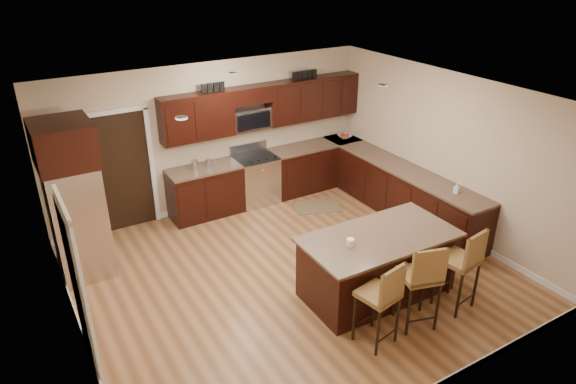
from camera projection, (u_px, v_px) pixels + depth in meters
floor at (292, 274)px, 7.74m from camera, size 6.00×6.00×0.00m
ceiling at (293, 98)px, 6.57m from camera, size 6.00×6.00×0.00m
wall_back at (213, 137)px, 9.28m from camera, size 6.00×0.00×6.00m
wall_left at (65, 252)px, 5.76m from camera, size 0.00×5.50×5.50m
wall_right at (446, 153)px, 8.55m from camera, size 0.00×5.50×5.50m
base_cabinets at (339, 185)px, 9.54m from camera, size 4.02×3.96×0.92m
upper_cabinets at (268, 104)px, 9.43m from camera, size 4.00×0.33×0.80m
range at (256, 179)px, 9.75m from camera, size 0.76×0.64×1.11m
microwave at (250, 119)px, 9.37m from camera, size 0.76×0.31×0.40m
doorway at (125, 172)px, 8.65m from camera, size 0.85×0.03×2.06m
pantry_door at (77, 290)px, 5.68m from camera, size 0.03×0.80×2.04m
letter_decor at (260, 81)px, 9.17m from camera, size 2.20×0.03×0.15m
island at (377, 266)px, 7.16m from camera, size 2.15×1.15×0.92m
stool_left at (383, 295)px, 6.07m from camera, size 0.51×0.51×1.16m
stool_mid at (422, 277)px, 6.34m from camera, size 0.57×0.57×1.23m
stool_right at (464, 261)px, 6.69m from camera, size 0.52×0.52×1.21m
refrigerator at (74, 199)px, 7.31m from camera, size 0.79×0.93×2.35m
floor_mat at (317, 206)px, 9.74m from camera, size 1.02×0.84×0.01m
fruit_bowl at (345, 136)px, 10.50m from camera, size 0.29×0.29×0.07m
soap_bottle at (457, 188)px, 8.11m from camera, size 0.10×0.10×0.18m
canister_tall at (195, 165)px, 8.96m from camera, size 0.12×0.12×0.19m
canister_short at (209, 163)px, 9.10m from camera, size 0.11×0.11×0.14m
island_jar at (350, 242)px, 6.69m from camera, size 0.10×0.10×0.10m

